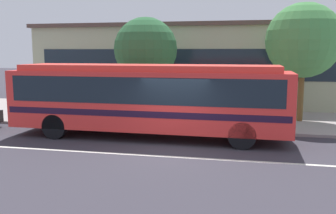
% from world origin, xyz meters
% --- Properties ---
extents(ground_plane, '(120.00, 120.00, 0.00)m').
position_xyz_m(ground_plane, '(0.00, 0.00, 0.00)').
color(ground_plane, '#37333C').
extents(sidewalk_slab, '(60.00, 8.00, 0.12)m').
position_xyz_m(sidewalk_slab, '(0.00, 7.18, 0.06)').
color(sidewalk_slab, '#A09491').
rests_on(sidewalk_slab, ground_plane).
extents(lane_stripe_center, '(56.00, 0.16, 0.01)m').
position_xyz_m(lane_stripe_center, '(0.00, -0.80, 0.00)').
color(lane_stripe_center, silver).
rests_on(lane_stripe_center, ground_plane).
extents(transit_bus, '(11.20, 2.66, 2.95)m').
position_xyz_m(transit_bus, '(-1.33, 1.83, 1.71)').
color(transit_bus, red).
rests_on(transit_bus, ground_plane).
extents(pedestrian_waiting_near_sign, '(0.35, 0.35, 1.62)m').
position_xyz_m(pedestrian_waiting_near_sign, '(-0.66, 3.66, 1.07)').
color(pedestrian_waiting_near_sign, slate).
rests_on(pedestrian_waiting_near_sign, sidewalk_slab).
extents(pedestrian_walking_along_curb, '(0.48, 0.48, 1.66)m').
position_xyz_m(pedestrian_walking_along_curb, '(-2.42, 4.85, 1.08)').
color(pedestrian_walking_along_curb, '#17274D').
rests_on(pedestrian_walking_along_curb, sidewalk_slab).
extents(pedestrian_standing_by_tree, '(0.40, 0.40, 1.68)m').
position_xyz_m(pedestrian_standing_by_tree, '(-3.59, 3.74, 1.10)').
color(pedestrian_standing_by_tree, '#302A41').
rests_on(pedestrian_standing_by_tree, sidewalk_slab).
extents(bus_stop_sign, '(0.11, 0.44, 2.32)m').
position_xyz_m(bus_stop_sign, '(3.97, 3.91, 1.61)').
color(bus_stop_sign, gray).
rests_on(bus_stop_sign, sidewalk_slab).
extents(street_tree_near_stop, '(3.27, 3.27, 5.11)m').
position_xyz_m(street_tree_near_stop, '(-2.62, 6.23, 3.58)').
color(street_tree_near_stop, brown).
rests_on(street_tree_near_stop, sidewalk_slab).
extents(street_tree_mid_block, '(3.56, 3.56, 5.65)m').
position_xyz_m(street_tree_mid_block, '(5.12, 6.30, 3.98)').
color(street_tree_mid_block, brown).
rests_on(street_tree_mid_block, sidewalk_slab).
extents(station_building, '(21.12, 9.13, 5.20)m').
position_xyz_m(station_building, '(-0.58, 13.59, 2.61)').
color(station_building, '#A1A886').
rests_on(station_building, ground_plane).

